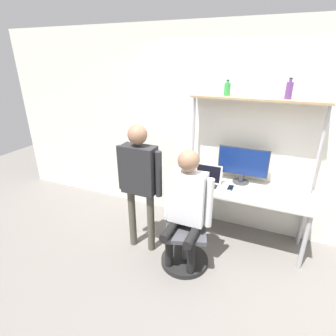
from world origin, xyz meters
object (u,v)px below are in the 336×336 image
at_px(laptop, 207,179).
at_px(bottle_purple, 289,90).
at_px(person_seated, 186,202).
at_px(cell_phone, 231,188).
at_px(bottle_green, 227,89).
at_px(monitor, 243,164).
at_px(person_standing, 139,175).
at_px(office_chair, 185,240).

xyz_separation_m(laptop, bottle_purple, (0.79, 0.22, 1.12)).
height_order(person_seated, bottle_purple, bottle_purple).
height_order(laptop, cell_phone, laptop).
xyz_separation_m(cell_phone, bottle_green, (-0.19, 0.23, 1.17)).
bearing_deg(laptop, bottle_green, 62.27).
xyz_separation_m(monitor, cell_phone, (-0.09, -0.22, -0.26)).
distance_m(cell_phone, bottle_purple, 1.30).
xyz_separation_m(monitor, bottle_green, (-0.28, 0.00, 0.91)).
relative_size(monitor, person_standing, 0.39).
bearing_deg(person_standing, cell_phone, 32.54).
bearing_deg(bottle_green, monitor, -0.95).
bearing_deg(office_chair, laptop, 84.76).
height_order(person_seated, person_standing, person_standing).
bearing_deg(bottle_purple, person_seated, -132.74).
distance_m(cell_phone, person_standing, 1.17).
bearing_deg(monitor, cell_phone, -112.11).
bearing_deg(office_chair, cell_phone, 59.99).
distance_m(office_chair, bottle_green, 1.86).
xyz_separation_m(cell_phone, person_seated, (-0.35, -0.68, 0.08)).
bearing_deg(bottle_green, cell_phone, -49.74).
relative_size(monitor, laptop, 1.79).
relative_size(bottle_purple, bottle_green, 1.23).
height_order(cell_phone, office_chair, office_chair).
xyz_separation_m(cell_phone, office_chair, (-0.37, -0.64, -0.47)).
bearing_deg(monitor, person_standing, -141.55).
bearing_deg(monitor, laptop, -151.21).
bearing_deg(laptop, bottle_purple, 15.79).
relative_size(person_standing, bottle_purple, 7.15).
height_order(office_chair, bottle_purple, bottle_purple).
bearing_deg(bottle_green, person_seated, -100.22).
height_order(person_standing, bottle_green, bottle_green).
bearing_deg(monitor, office_chair, -118.07).
bearing_deg(person_seated, bottle_purple, 47.26).
bearing_deg(bottle_purple, cell_phone, -154.92).
height_order(office_chair, bottle_green, bottle_green).
height_order(laptop, person_seated, person_seated).
relative_size(laptop, person_standing, 0.22).
relative_size(office_chair, bottle_purple, 4.16).
bearing_deg(cell_phone, bottle_green, 130.26).
relative_size(person_seated, person_standing, 0.88).
bearing_deg(bottle_purple, person_standing, -149.84).
distance_m(laptop, bottle_green, 1.14).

